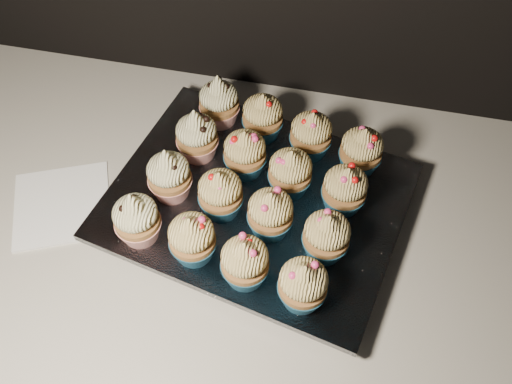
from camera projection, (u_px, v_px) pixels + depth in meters
cabinet at (239, 344)px, 1.21m from camera, size 2.40×0.60×0.86m
worktop at (232, 233)px, 0.85m from camera, size 2.44×0.64×0.04m
napkin at (62, 205)px, 0.85m from camera, size 0.18×0.18×0.00m
baking_tray at (256, 207)px, 0.84m from camera, size 0.43×0.36×0.02m
foil_lining at (256, 201)px, 0.83m from camera, size 0.47×0.40×0.01m
cupcake_0 at (136, 218)px, 0.75m from camera, size 0.06×0.06×0.10m
cupcake_1 at (192, 238)px, 0.74m from camera, size 0.06×0.06×0.08m
cupcake_2 at (245, 262)px, 0.72m from camera, size 0.06×0.06×0.08m
cupcake_3 at (303, 284)px, 0.70m from camera, size 0.06×0.06×0.08m
cupcake_4 at (169, 175)px, 0.79m from camera, size 0.06×0.06×0.10m
cupcake_5 at (220, 194)px, 0.78m from camera, size 0.06×0.06×0.08m
cupcake_6 at (270, 213)px, 0.76m from camera, size 0.06×0.06×0.08m
cupcake_7 at (326, 236)px, 0.74m from camera, size 0.06×0.06×0.08m
cupcake_8 at (197, 136)px, 0.84m from camera, size 0.06×0.06×0.10m
cupcake_9 at (245, 153)px, 0.82m from camera, size 0.06×0.06×0.08m
cupcake_10 at (290, 172)px, 0.80m from camera, size 0.06×0.06×0.08m
cupcake_11 at (345, 189)px, 0.78m from camera, size 0.06×0.06×0.08m
cupcake_12 at (219, 102)px, 0.88m from camera, size 0.06×0.06×0.10m
cupcake_13 at (263, 117)px, 0.86m from camera, size 0.06×0.06×0.08m
cupcake_14 at (311, 135)px, 0.84m from camera, size 0.06×0.06×0.08m
cupcake_15 at (361, 151)px, 0.82m from camera, size 0.06×0.06×0.08m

